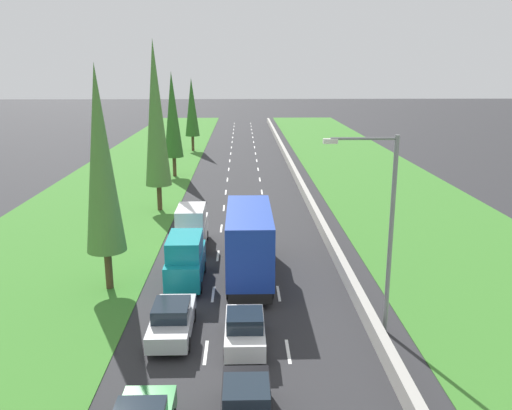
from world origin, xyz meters
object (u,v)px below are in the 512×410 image
at_px(blue_box_truck_centre_lane, 249,240).
at_px(white_van_left_lane, 192,227).
at_px(white_hatchback_centre_lane, 245,330).
at_px(black_hatchback_centre_lane, 246,405).
at_px(poplar_tree_fourth, 173,115).
at_px(poplar_tree_fifth, 192,107).
at_px(poplar_tree_third, 156,114).
at_px(teal_van_left_lane, 186,259).
at_px(poplar_tree_second, 101,161).
at_px(silver_sedan_left_lane, 172,320).
at_px(street_light_mast, 384,222).

distance_m(blue_box_truck_centre_lane, white_van_left_lane, 6.57).
relative_size(white_hatchback_centre_lane, blue_box_truck_centre_lane, 0.41).
relative_size(black_hatchback_centre_lane, white_hatchback_centre_lane, 1.00).
height_order(poplar_tree_fourth, poplar_tree_fifth, poplar_tree_fourth).
bearing_deg(poplar_tree_fifth, poplar_tree_third, -89.80).
xyz_separation_m(teal_van_left_lane, poplar_tree_fifth, (-3.93, 49.04, 4.83)).
relative_size(blue_box_truck_centre_lane, white_van_left_lane, 1.92).
bearing_deg(poplar_tree_third, poplar_tree_fourth, 91.98).
bearing_deg(black_hatchback_centre_lane, poplar_tree_fourth, 100.02).
xyz_separation_m(white_van_left_lane, poplar_tree_second, (-3.88, -6.85, 5.66)).
relative_size(black_hatchback_centre_lane, teal_van_left_lane, 0.80).
bearing_deg(poplar_tree_fifth, teal_van_left_lane, -85.42).
xyz_separation_m(silver_sedan_left_lane, street_light_mast, (9.30, 0.21, 4.42)).
bearing_deg(black_hatchback_centre_lane, silver_sedan_left_lane, 117.26).
bearing_deg(blue_box_truck_centre_lane, poplar_tree_third, 116.13).
bearing_deg(silver_sedan_left_lane, teal_van_left_lane, 90.00).
xyz_separation_m(poplar_tree_second, poplar_tree_fourth, (-0.20, 31.05, -0.31)).
height_order(teal_van_left_lane, white_van_left_lane, same).
xyz_separation_m(white_van_left_lane, poplar_tree_fourth, (-4.08, 24.20, 5.35)).
relative_size(white_hatchback_centre_lane, street_light_mast, 0.43).
relative_size(black_hatchback_centre_lane, poplar_tree_second, 0.32).
xyz_separation_m(teal_van_left_lane, street_light_mast, (9.30, -5.90, 3.83)).
xyz_separation_m(white_hatchback_centre_lane, blue_box_truck_centre_lane, (0.29, 8.09, 1.35)).
height_order(blue_box_truck_centre_lane, street_light_mast, street_light_mast).
bearing_deg(poplar_tree_fifth, blue_box_truck_centre_lane, -81.19).
bearing_deg(poplar_tree_fifth, street_light_mast, -76.46).
distance_m(poplar_tree_third, poplar_tree_fourth, 14.62).
bearing_deg(poplar_tree_fourth, silver_sedan_left_lane, -83.27).
bearing_deg(blue_box_truck_centre_lane, poplar_tree_fourth, 104.88).
bearing_deg(poplar_tree_fifth, silver_sedan_left_lane, -85.93).
xyz_separation_m(white_hatchback_centre_lane, poplar_tree_third, (-7.05, 23.06, 7.22)).
height_order(black_hatchback_centre_lane, white_van_left_lane, white_van_left_lane).
relative_size(silver_sedan_left_lane, poplar_tree_third, 0.32).
relative_size(white_van_left_lane, street_light_mast, 0.54).
height_order(teal_van_left_lane, poplar_tree_fifth, poplar_tree_fifth).
distance_m(teal_van_left_lane, white_van_left_lane, 6.23).
distance_m(black_hatchback_centre_lane, blue_box_truck_centre_lane, 13.39).
bearing_deg(black_hatchback_centre_lane, poplar_tree_second, 121.98).
bearing_deg(street_light_mast, teal_van_left_lane, 147.61).
relative_size(silver_sedan_left_lane, poplar_tree_fourth, 0.40).
bearing_deg(white_hatchback_centre_lane, white_van_left_lane, 104.51).
xyz_separation_m(blue_box_truck_centre_lane, poplar_tree_second, (-7.64, -1.53, 4.87)).
relative_size(poplar_tree_third, poplar_tree_fourth, 1.23).
bearing_deg(poplar_tree_third, white_van_left_lane, -69.64).
xyz_separation_m(poplar_tree_third, poplar_tree_fifth, (-0.12, 33.17, -1.83)).
distance_m(poplar_tree_second, street_light_mast, 14.53).
xyz_separation_m(black_hatchback_centre_lane, poplar_tree_fifth, (-7.18, 61.46, 5.39)).
relative_size(black_hatchback_centre_lane, silver_sedan_left_lane, 0.87).
height_order(white_hatchback_centre_lane, white_van_left_lane, white_van_left_lane).
bearing_deg(poplar_tree_second, poplar_tree_fifth, 89.79).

